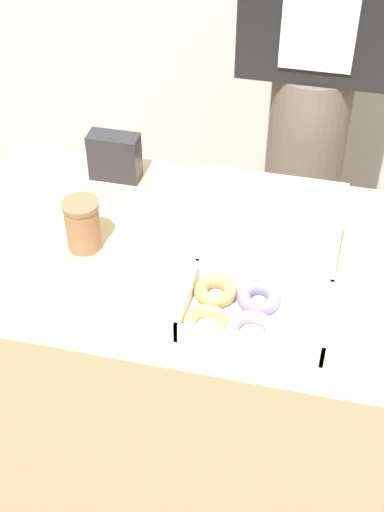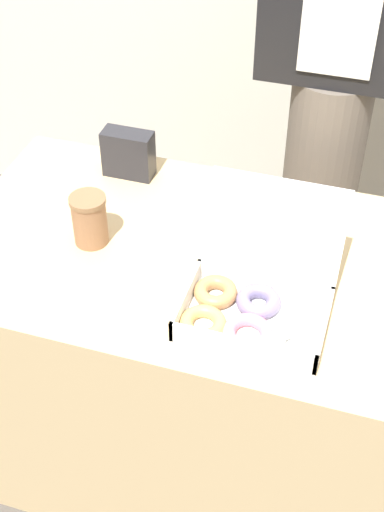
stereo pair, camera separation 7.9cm
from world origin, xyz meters
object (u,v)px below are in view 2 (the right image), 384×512
(napkin_holder, at_px, (128,154))
(donut_box, at_px, (252,304))
(coffee_cup, at_px, (90,220))
(person_customer, at_px, (337,69))

(napkin_holder, bearing_deg, donut_box, -43.77)
(coffee_cup, height_order, napkin_holder, same)
(donut_box, height_order, coffee_cup, donut_box)
(person_customer, bearing_deg, napkin_holder, -141.61)
(coffee_cup, xyz_separation_m, person_customer, (0.44, 0.64, 0.13))
(napkin_holder, bearing_deg, coffee_cup, -87.09)
(donut_box, distance_m, napkin_holder, 0.58)
(donut_box, relative_size, coffee_cup, 2.61)
(napkin_holder, relative_size, person_customer, 0.07)
(person_customer, bearing_deg, donut_box, -92.58)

